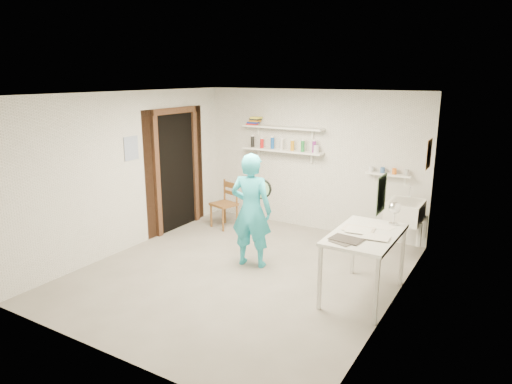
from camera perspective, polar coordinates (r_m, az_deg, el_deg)
The scene contains 27 objects.
floor at distance 6.35m, azimuth -1.87°, elevation -10.08°, with size 4.00×4.50×0.02m, color slate.
ceiling at distance 5.79m, azimuth -2.07°, elevation 12.29°, with size 4.00×4.50×0.02m, color silver.
wall_back at distance 7.91m, azimuth 6.92°, elevation 3.93°, with size 4.00×0.02×2.40m, color silver.
wall_front at distance 4.31m, azimuth -18.47°, elevation -5.63°, with size 4.00×0.02×2.40m, color silver.
wall_left at distance 7.22m, azimuth -15.55°, elevation 2.50°, with size 0.02×4.50×2.40m, color silver.
wall_right at distance 5.19m, azimuth 17.09°, elevation -2.16°, with size 0.02×4.50×2.40m, color silver.
doorway_recess at distance 7.99m, azimuth -9.95°, elevation 2.46°, with size 0.02×0.90×2.00m, color black.
corridor_box at distance 8.45m, azimuth -13.64°, elevation 3.27°, with size 1.40×1.50×2.10m, color brown.
door_lintel at distance 7.83m, azimuth -10.17°, elevation 9.98°, with size 0.06×1.05×0.10m, color brown.
door_jamb_near at distance 7.61m, azimuth -12.27°, elevation 1.76°, with size 0.06×0.10×2.00m, color brown.
door_jamb_far at distance 8.35m, azimuth -7.62°, elevation 3.07°, with size 0.06×0.10×2.00m, color brown.
shelf_lower at distance 7.98m, azimuth 3.27°, elevation 5.20°, with size 1.50×0.22×0.03m, color white.
shelf_upper at distance 7.93m, azimuth 3.32°, elevation 8.06°, with size 1.50×0.22×0.03m, color white.
ledge_shelf at distance 7.41m, azimuth 16.19°, elevation 2.12°, with size 0.70×0.14×0.03m, color white.
poster_left at distance 7.17m, azimuth -15.32°, elevation 5.29°, with size 0.01×0.28×0.36m, color #334C7F.
poster_right_a at distance 6.85m, azimuth 20.81°, elevation 4.45°, with size 0.01×0.34×0.42m, color #995933.
poster_right_b at distance 4.60m, azimuth 15.42°, elevation -0.24°, with size 0.01×0.30×0.38m, color #3F724C.
belfast_sink at distance 6.98m, azimuth 18.12°, elevation -2.33°, with size 0.48×0.60×0.30m, color white.
man at distance 6.32m, azimuth -0.60°, elevation -2.32°, with size 0.59×0.39×1.61m, color #29B7CE.
wall_clock at distance 6.41m, azimuth 0.71°, elevation 0.41°, with size 0.29×0.29×0.04m, color beige.
wooden_chair at distance 8.04m, azimuth -4.04°, elevation -1.53°, with size 0.39×0.37×0.84m, color brown.
work_table at distance 5.70m, azimuth 13.29°, elevation -8.87°, with size 0.73×1.22×0.81m, color silver.
desk_lamp at distance 5.89m, azimuth 16.95°, elevation -1.89°, with size 0.15×0.15×0.15m, color silver.
spray_cans at distance 7.97m, azimuth 3.28°, elevation 5.91°, with size 1.26×0.06×0.17m.
book_stack at distance 8.19m, azimuth -0.19°, elevation 8.88°, with size 0.26×0.14×0.14m.
ledge_pots at distance 7.40m, azimuth 16.23°, elevation 2.58°, with size 0.48×0.07×0.09m.
papers at distance 5.55m, azimuth 13.54°, elevation -4.90°, with size 0.30×0.22×0.02m.
Camera 1 is at (3.13, -4.86, 2.62)m, focal length 32.00 mm.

